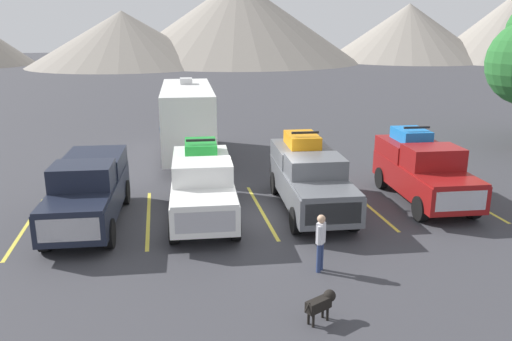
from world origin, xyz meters
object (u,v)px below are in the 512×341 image
Objects in this scene: pickup_truck_c at (309,176)px; pickup_truck_d at (422,169)px; pickup_truck_a at (89,189)px; camper_trailer_a at (188,118)px; dog at (322,302)px; person_b at (321,239)px; pickup_truck_b at (202,183)px.

pickup_truck_d reaches higher than pickup_truck_c.
pickup_truck_d is at bearing 0.59° from pickup_truck_a.
camper_trailer_a is 15.41m from dog.
dog is at bearing -130.48° from pickup_truck_d.
dog is (-1.78, -7.13, -0.74)m from pickup_truck_c.
dog is at bearing -106.32° from person_b.
pickup_truck_c reaches higher than pickup_truck_b.
pickup_truck_d is 9.48m from dog.
pickup_truck_c is 7.38m from dog.
camper_trailer_a is at bearing 97.54° from dog.
pickup_truck_d is 3.42× the size of person_b.
person_b is at bearing -60.22° from pickup_truck_b.
dog is at bearing -104.00° from pickup_truck_c.
pickup_truck_d is (4.36, 0.07, 0.02)m from pickup_truck_c.
pickup_truck_d is 6.61× the size of dog.
pickup_truck_d is at bearing 0.86° from pickup_truck_c.
pickup_truck_c is 3.77× the size of person_b.
pickup_truck_a is 0.65× the size of camper_trailer_a.
pickup_truck_c is at bearing -179.14° from pickup_truck_d.
camper_trailer_a reaches higher than person_b.
pickup_truck_d is at bearing 49.52° from dog.
person_b is (2.69, -12.89, -1.09)m from camper_trailer_a.
pickup_truck_a is at bearing -114.56° from camper_trailer_a.
pickup_truck_a is at bearing 143.32° from person_b.
pickup_truck_b reaches higher than dog.
camper_trailer_a is 5.65× the size of person_b.
pickup_truck_b is at bearing -178.70° from pickup_truck_d.
pickup_truck_c is (7.50, 0.06, 0.03)m from pickup_truck_a.
pickup_truck_a reaches higher than person_b.
person_b reaches higher than dog.
camper_trailer_a is (3.71, 8.13, 0.85)m from pickup_truck_a.
camper_trailer_a reaches higher than pickup_truck_d.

